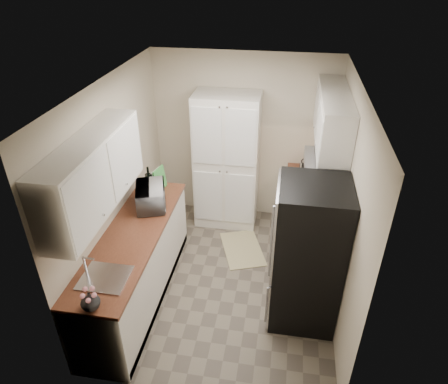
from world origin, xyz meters
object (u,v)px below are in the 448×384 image
object	(u,v)px
refrigerator	(308,256)
wine_bottle	(149,181)
electric_range	(306,238)
toaster_oven	(309,172)
microwave	(151,196)
pantry_cabinet	(227,162)

from	to	relation	value
refrigerator	wine_bottle	size ratio (longest dim) A/B	5.02
electric_range	wine_bottle	bearing A→B (deg)	178.53
wine_bottle	toaster_oven	bearing A→B (deg)	19.45
refrigerator	toaster_oven	bearing A→B (deg)	89.00
electric_range	toaster_oven	bearing A→B (deg)	90.54
electric_range	microwave	bearing A→B (deg)	-172.55
refrigerator	microwave	distance (m)	1.97
pantry_cabinet	wine_bottle	world-z (taller)	pantry_cabinet
pantry_cabinet	electric_range	xyz separation A→B (m)	(1.17, -0.93, -0.52)
wine_bottle	microwave	bearing A→B (deg)	-68.06
microwave	wine_bottle	bearing A→B (deg)	3.28
pantry_cabinet	microwave	distance (m)	1.39
electric_range	refrigerator	xyz separation A→B (m)	(-0.03, -0.80, 0.37)
refrigerator	toaster_oven	xyz separation A→B (m)	(0.03, 1.57, 0.17)
microwave	electric_range	bearing A→B (deg)	-101.21
microwave	toaster_oven	distance (m)	2.17
pantry_cabinet	refrigerator	size ratio (longest dim) A/B	1.18
refrigerator	toaster_oven	distance (m)	1.58
refrigerator	wine_bottle	world-z (taller)	refrigerator
refrigerator	wine_bottle	xyz separation A→B (m)	(-2.01, 0.85, 0.24)
pantry_cabinet	wine_bottle	xyz separation A→B (m)	(-0.87, -0.87, 0.09)
toaster_oven	pantry_cabinet	bearing A→B (deg)	174.02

